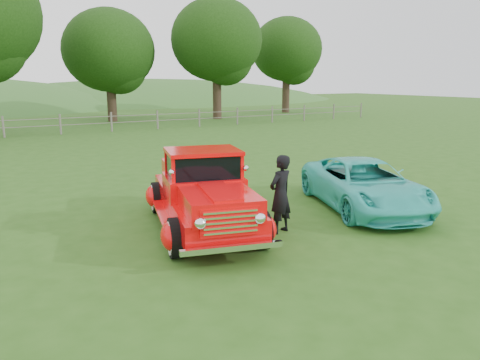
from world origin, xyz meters
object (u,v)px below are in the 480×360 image
red_pickup (203,194)px  tree_far_east (287,50)px  tree_near_east (109,51)px  tree_mid_east (217,40)px  teal_sedan (364,185)px  man (280,194)px

red_pickup → tree_far_east: bearing=65.6°
tree_near_east → tree_mid_east: tree_mid_east is taller
tree_far_east → teal_sedan: 34.39m
tree_far_east → man: (-21.18, -29.13, -5.01)m
tree_mid_east → man: 29.32m
tree_near_east → red_pickup: bearing=-101.5°
red_pickup → man: red_pickup is taller
teal_sedan → tree_mid_east: bearing=89.8°
tree_mid_east → red_pickup: (-13.49, -25.08, -5.38)m
tree_mid_east → teal_sedan: size_ratio=2.11×
man → tree_near_east: bearing=-115.3°
tree_near_east → man: bearing=-98.4°
tree_near_east → man: (-4.18, -28.13, -4.40)m
tree_mid_east → tree_far_east: size_ratio=1.07×
teal_sedan → man: man is taller
tree_mid_east → man: tree_mid_east is taller
tree_mid_east → teal_sedan: (-9.26, -25.67, -5.55)m
tree_near_east → teal_sedan: 28.08m
tree_near_east → teal_sedan: tree_near_east is taller
tree_far_east → tree_near_east: bearing=-176.6°
tree_near_east → tree_mid_east: 8.30m
man → red_pickup: bearing=-55.5°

